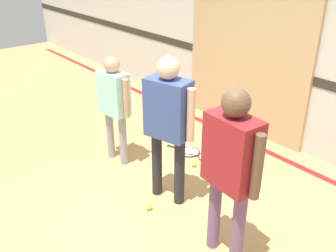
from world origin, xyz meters
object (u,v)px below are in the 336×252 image
(racket_spare_on_floor, at_px, (188,151))
(tennis_ball_near_instructor, at_px, (149,207))
(person_student_right, at_px, (231,161))
(racket_second_spare, at_px, (206,157))
(tennis_ball_by_spare_racket, at_px, (194,164))
(person_instructor, at_px, (168,116))
(person_student_left, at_px, (114,99))

(racket_spare_on_floor, bearing_deg, tennis_ball_near_instructor, 99.58)
(person_student_right, xyz_separation_m, racket_second_spare, (-1.32, 1.11, -0.99))
(person_student_right, distance_m, tennis_ball_near_instructor, 1.36)
(tennis_ball_near_instructor, height_order, tennis_ball_by_spare_racket, same)
(person_instructor, bearing_deg, racket_second_spare, 93.56)
(person_student_left, relative_size, person_student_right, 0.86)
(person_student_right, relative_size, tennis_ball_near_instructor, 24.51)
(racket_spare_on_floor, xyz_separation_m, tennis_ball_by_spare_racket, (0.32, -0.19, 0.02))
(person_student_right, distance_m, tennis_ball_by_spare_racket, 1.80)
(racket_second_spare, bearing_deg, person_instructor, 75.76)
(person_instructor, height_order, tennis_ball_by_spare_racket, person_instructor)
(tennis_ball_by_spare_racket, bearing_deg, racket_second_spare, 101.60)
(racket_second_spare, bearing_deg, tennis_ball_near_instructor, 72.86)
(person_instructor, xyz_separation_m, tennis_ball_by_spare_racket, (-0.28, 0.67, -0.97))
(person_student_left, xyz_separation_m, tennis_ball_by_spare_racket, (0.77, 0.66, -0.83))
(racket_spare_on_floor, bearing_deg, person_student_left, 42.89)
(person_student_right, xyz_separation_m, tennis_ball_near_instructor, (-0.95, -0.14, -0.97))
(person_student_left, relative_size, racket_second_spare, 2.79)
(person_student_left, distance_m, person_student_right, 2.05)
(person_student_right, bearing_deg, person_instructor, -5.41)
(person_instructor, relative_size, tennis_ball_near_instructor, 24.57)
(tennis_ball_near_instructor, bearing_deg, person_student_left, 164.00)
(tennis_ball_by_spare_racket, bearing_deg, person_instructor, -67.39)
(person_student_left, bearing_deg, tennis_ball_near_instructor, -23.47)
(racket_second_spare, xyz_separation_m, tennis_ball_near_instructor, (0.37, -1.24, 0.02))
(person_instructor, relative_size, tennis_ball_by_spare_racket, 24.57)
(person_instructor, xyz_separation_m, racket_spare_on_floor, (-0.60, 0.86, -0.99))
(person_student_right, xyz_separation_m, racket_spare_on_floor, (-1.59, 1.02, -0.99))
(person_instructor, xyz_separation_m, tennis_ball_near_instructor, (0.04, -0.30, -0.97))
(tennis_ball_by_spare_racket, bearing_deg, racket_spare_on_floor, 148.73)
(person_instructor, height_order, racket_spare_on_floor, person_instructor)
(person_instructor, distance_m, tennis_ball_near_instructor, 1.02)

